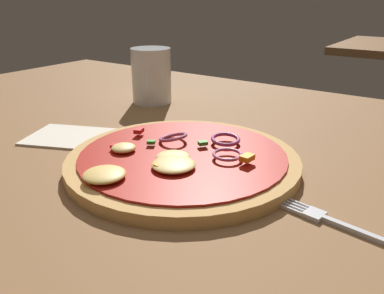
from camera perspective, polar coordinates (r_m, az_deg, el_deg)
dining_table at (r=0.56m, az=-3.97°, el=-1.81°), size 1.39×0.94×0.03m
pizza at (r=0.50m, az=-1.47°, el=-1.88°), size 0.29×0.29×0.03m
fork at (r=0.40m, az=21.46°, el=-10.74°), size 0.17×0.04×0.01m
beer_glass at (r=0.79m, az=-5.84°, el=9.67°), size 0.08×0.08×0.11m
napkin at (r=0.63m, az=-16.78°, el=1.41°), size 0.16×0.14×0.00m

